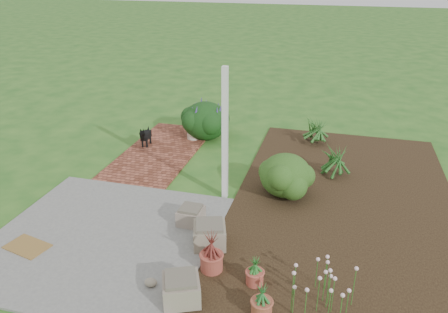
% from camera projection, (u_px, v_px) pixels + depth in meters
% --- Properties ---
extents(ground, '(80.00, 80.00, 0.00)m').
position_uv_depth(ground, '(208.00, 197.00, 8.29)').
color(ground, '#235A1C').
rests_on(ground, ground).
extents(concrete_patio, '(3.50, 3.50, 0.04)m').
position_uv_depth(concrete_patio, '(102.00, 238.00, 7.04)').
color(concrete_patio, slate).
rests_on(concrete_patio, ground).
extents(brick_path, '(1.60, 3.50, 0.04)m').
position_uv_depth(brick_path, '(161.00, 151.00, 10.23)').
color(brick_path, '#5D2C1D').
rests_on(brick_path, ground).
extents(garden_bed, '(4.00, 7.00, 0.03)m').
position_uv_depth(garden_bed, '(344.00, 201.00, 8.12)').
color(garden_bed, black).
rests_on(garden_bed, ground).
extents(veranda_post, '(0.10, 0.10, 2.50)m').
position_uv_depth(veranda_post, '(225.00, 136.00, 7.79)').
color(veranda_post, white).
rests_on(veranda_post, ground).
extents(stone_trough_near, '(0.63, 0.63, 0.32)m').
position_uv_depth(stone_trough_near, '(181.00, 290.00, 5.68)').
color(stone_trough_near, '#786F5D').
rests_on(stone_trough_near, concrete_patio).
extents(stone_trough_mid, '(0.41, 0.41, 0.27)m').
position_uv_depth(stone_trough_mid, '(191.00, 216.00, 7.35)').
color(stone_trough_mid, '#7B6A5D').
rests_on(stone_trough_mid, concrete_patio).
extents(stone_trough_far, '(0.62, 0.62, 0.33)m').
position_uv_depth(stone_trough_far, '(210.00, 235.00, 6.79)').
color(stone_trough_far, gray).
rests_on(stone_trough_far, concrete_patio).
extents(coir_doormat, '(0.73, 0.56, 0.02)m').
position_uv_depth(coir_doormat, '(27.00, 246.00, 6.78)').
color(coir_doormat, brown).
rests_on(coir_doormat, concrete_patio).
extents(black_dog, '(0.18, 0.53, 0.46)m').
position_uv_depth(black_dog, '(145.00, 135.00, 10.36)').
color(black_dog, black).
rests_on(black_dog, brick_path).
extents(cream_ceramic_urn, '(0.38, 0.38, 0.44)m').
position_uv_depth(cream_ceramic_urn, '(194.00, 130.00, 10.84)').
color(cream_ceramic_urn, beige).
rests_on(cream_ceramic_urn, brick_path).
extents(evergreen_shrub, '(1.02, 1.02, 0.83)m').
position_uv_depth(evergreen_shrub, '(286.00, 174.00, 8.19)').
color(evergreen_shrub, '#0C3D0E').
rests_on(evergreen_shrub, garden_bed).
extents(agapanthus_clump_back, '(1.03, 1.03, 0.77)m').
position_uv_depth(agapanthus_clump_back, '(335.00, 158.00, 8.95)').
color(agapanthus_clump_back, '#103A17').
rests_on(agapanthus_clump_back, garden_bed).
extents(agapanthus_clump_front, '(1.05, 1.05, 0.77)m').
position_uv_depth(agapanthus_clump_front, '(316.00, 128.00, 10.53)').
color(agapanthus_clump_front, '#103613').
rests_on(agapanthus_clump_front, garden_bed).
extents(pink_flower_patch, '(1.22, 1.22, 0.62)m').
position_uv_depth(pink_flower_patch, '(319.00, 284.00, 5.57)').
color(pink_flower_patch, '#113D0F').
rests_on(pink_flower_patch, garden_bed).
extents(terracotta_pot_bronze, '(0.40, 0.40, 0.26)m').
position_uv_depth(terracotta_pot_bronze, '(212.00, 262.00, 6.26)').
color(terracotta_pot_bronze, '#9A4234').
rests_on(terracotta_pot_bronze, garden_bed).
extents(terracotta_pot_small_left, '(0.30, 0.30, 0.20)m').
position_uv_depth(terracotta_pot_small_left, '(255.00, 277.00, 6.00)').
color(terracotta_pot_small_left, '#A94739').
rests_on(terracotta_pot_small_left, garden_bed).
extents(terracotta_pot_small_right, '(0.31, 0.31, 0.22)m').
position_uv_depth(terracotta_pot_small_right, '(262.00, 308.00, 5.46)').
color(terracotta_pot_small_right, '#994B34').
rests_on(terracotta_pot_small_right, garden_bed).
extents(purple_flowering_bush, '(1.41, 1.41, 0.96)m').
position_uv_depth(purple_flowering_bush, '(205.00, 120.00, 10.87)').
color(purple_flowering_bush, black).
rests_on(purple_flowering_bush, ground).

